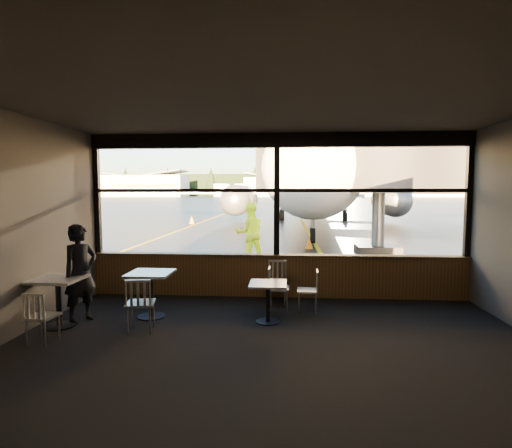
# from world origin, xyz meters

# --- Properties ---
(ground_plane) EXTENTS (520.00, 520.00, 0.00)m
(ground_plane) POSITION_xyz_m (0.00, 120.00, 0.00)
(ground_plane) COLOR black
(ground_plane) RESTS_ON ground
(carpet_floor) EXTENTS (8.00, 6.00, 0.01)m
(carpet_floor) POSITION_xyz_m (0.00, -3.00, 0.01)
(carpet_floor) COLOR black
(carpet_floor) RESTS_ON ground
(ceiling) EXTENTS (8.00, 6.00, 0.04)m
(ceiling) POSITION_xyz_m (0.00, -3.00, 3.50)
(ceiling) COLOR #38332D
(ceiling) RESTS_ON ground
(wall_back) EXTENTS (8.00, 0.04, 3.50)m
(wall_back) POSITION_xyz_m (0.00, -6.00, 1.75)
(wall_back) COLOR #4E463E
(wall_back) RESTS_ON ground
(window_sill) EXTENTS (8.00, 0.28, 0.90)m
(window_sill) POSITION_xyz_m (0.00, 0.00, 0.45)
(window_sill) COLOR brown
(window_sill) RESTS_ON ground
(window_header) EXTENTS (8.00, 0.18, 0.30)m
(window_header) POSITION_xyz_m (0.00, 0.00, 3.35)
(window_header) COLOR black
(window_header) RESTS_ON ground
(mullion_left) EXTENTS (0.12, 0.12, 2.60)m
(mullion_left) POSITION_xyz_m (-3.95, 0.00, 2.20)
(mullion_left) COLOR black
(mullion_left) RESTS_ON ground
(mullion_centre) EXTENTS (0.12, 0.12, 2.60)m
(mullion_centre) POSITION_xyz_m (0.00, 0.00, 2.20)
(mullion_centre) COLOR black
(mullion_centre) RESTS_ON ground
(mullion_right) EXTENTS (0.12, 0.12, 2.60)m
(mullion_right) POSITION_xyz_m (3.95, 0.00, 2.20)
(mullion_right) COLOR black
(mullion_right) RESTS_ON ground
(window_transom) EXTENTS (8.00, 0.10, 0.08)m
(window_transom) POSITION_xyz_m (0.00, 0.00, 2.30)
(window_transom) COLOR black
(window_transom) RESTS_ON ground
(airliner) EXTENTS (34.71, 40.65, 11.75)m
(airliner) POSITION_xyz_m (2.34, 22.07, 5.88)
(airliner) COLOR white
(airliner) RESTS_ON ground_plane
(jet_bridge) EXTENTS (9.20, 11.24, 4.91)m
(jet_bridge) POSITION_xyz_m (3.60, 5.50, 2.45)
(jet_bridge) COLOR #2A292C
(jet_bridge) RESTS_ON ground_plane
(cafe_table_near) EXTENTS (0.64, 0.64, 0.70)m
(cafe_table_near) POSITION_xyz_m (-0.11, -1.73, 0.35)
(cafe_table_near) COLOR #A9A39B
(cafe_table_near) RESTS_ON carpet_floor
(cafe_table_mid) EXTENTS (0.76, 0.76, 0.83)m
(cafe_table_mid) POSITION_xyz_m (-2.23, -1.60, 0.42)
(cafe_table_mid) COLOR #A29E95
(cafe_table_mid) RESTS_ON carpet_floor
(cafe_table_left) EXTENTS (0.76, 0.76, 0.84)m
(cafe_table_left) POSITION_xyz_m (-3.60, -2.22, 0.42)
(cafe_table_left) COLOR #A39C96
(cafe_table_left) RESTS_ON carpet_floor
(chair_near_e) EXTENTS (0.46, 0.46, 0.81)m
(chair_near_e) POSITION_xyz_m (0.61, -1.07, 0.40)
(chair_near_e) COLOR beige
(chair_near_e) RESTS_ON carpet_floor
(chair_near_w) EXTENTS (0.47, 0.47, 0.84)m
(chair_near_w) POSITION_xyz_m (0.06, -0.99, 0.42)
(chair_near_w) COLOR #AFAB9E
(chair_near_w) RESTS_ON carpet_floor
(chair_near_n) EXTENTS (0.50, 0.50, 0.86)m
(chair_near_n) POSITION_xyz_m (0.02, -0.48, 0.43)
(chair_near_n) COLOR #AAA599
(chair_near_n) RESTS_ON carpet_floor
(chair_mid_s) EXTENTS (0.57, 0.57, 0.91)m
(chair_mid_s) POSITION_xyz_m (-2.16, -2.32, 0.45)
(chair_mid_s) COLOR #B4AEA2
(chair_mid_s) RESTS_ON carpet_floor
(chair_left_s) EXTENTS (0.48, 0.48, 0.81)m
(chair_left_s) POSITION_xyz_m (-3.44, -2.92, 0.40)
(chair_left_s) COLOR #B3AFA2
(chair_left_s) RESTS_ON carpet_floor
(passenger) EXTENTS (0.66, 0.74, 1.71)m
(passenger) POSITION_xyz_m (-3.38, -1.89, 0.86)
(passenger) COLOR black
(passenger) RESTS_ON carpet_floor
(ground_crew) EXTENTS (1.14, 1.01, 1.94)m
(ground_crew) POSITION_xyz_m (-0.92, 3.97, 0.97)
(ground_crew) COLOR #BFF219
(ground_crew) RESTS_ON ground_plane
(cone_nose) EXTENTS (0.33, 0.33, 0.45)m
(cone_nose) POSITION_xyz_m (1.15, 7.47, 0.23)
(cone_nose) COLOR orange
(cone_nose) RESTS_ON ground_plane
(cone_wing) EXTENTS (0.38, 0.38, 0.53)m
(cone_wing) POSITION_xyz_m (-6.46, 19.55, 0.27)
(cone_wing) COLOR #FC5A07
(cone_wing) RESTS_ON ground_plane
(hangar_left) EXTENTS (45.00, 18.00, 11.00)m
(hangar_left) POSITION_xyz_m (-70.00, 180.00, 5.50)
(hangar_left) COLOR silver
(hangar_left) RESTS_ON ground_plane
(hangar_mid) EXTENTS (38.00, 15.00, 10.00)m
(hangar_mid) POSITION_xyz_m (0.00, 185.00, 5.00)
(hangar_mid) COLOR silver
(hangar_mid) RESTS_ON ground_plane
(hangar_right) EXTENTS (50.00, 20.00, 12.00)m
(hangar_right) POSITION_xyz_m (60.00, 178.00, 6.00)
(hangar_right) COLOR silver
(hangar_right) RESTS_ON ground_plane
(fuel_tank_a) EXTENTS (8.00, 8.00, 6.00)m
(fuel_tank_a) POSITION_xyz_m (-30.00, 182.00, 3.00)
(fuel_tank_a) COLOR silver
(fuel_tank_a) RESTS_ON ground_plane
(fuel_tank_b) EXTENTS (8.00, 8.00, 6.00)m
(fuel_tank_b) POSITION_xyz_m (-20.00, 182.00, 3.00)
(fuel_tank_b) COLOR silver
(fuel_tank_b) RESTS_ON ground_plane
(fuel_tank_c) EXTENTS (8.00, 8.00, 6.00)m
(fuel_tank_c) POSITION_xyz_m (-10.00, 182.00, 3.00)
(fuel_tank_c) COLOR silver
(fuel_tank_c) RESTS_ON ground_plane
(treeline) EXTENTS (360.00, 3.00, 12.00)m
(treeline) POSITION_xyz_m (0.00, 210.00, 6.00)
(treeline) COLOR black
(treeline) RESTS_ON ground_plane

